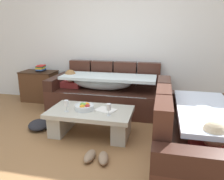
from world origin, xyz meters
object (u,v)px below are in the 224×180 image
at_px(couch_near_window, 194,137).
at_px(side_cabinet, 39,86).
at_px(wine_glass_near_left, 66,104).
at_px(couch_along_wall, 108,93).
at_px(crumpled_garment, 39,125).
at_px(coffee_table, 91,119).
at_px(open_magazine, 106,110).
at_px(fruit_bowl, 85,107).
at_px(wine_glass_near_right, 109,107).
at_px(book_stack_on_cabinet, 41,68).
at_px(pair_of_shoes, 97,157).

height_order(couch_near_window, side_cabinet, couch_near_window).
bearing_deg(wine_glass_near_left, couch_along_wall, 75.59).
height_order(couch_along_wall, crumpled_garment, couch_along_wall).
height_order(coffee_table, open_magazine, open_magazine).
relative_size(couch_along_wall, crumpled_garment, 5.54).
height_order(fruit_bowl, wine_glass_near_left, wine_glass_near_left).
xyz_separation_m(wine_glass_near_left, wine_glass_near_right, (0.62, -0.02, 0.00)).
height_order(fruit_bowl, wine_glass_near_right, wine_glass_near_right).
bearing_deg(crumpled_garment, open_magazine, 1.71).
bearing_deg(book_stack_on_cabinet, couch_near_window, -31.28).
height_order(couch_near_window, wine_glass_near_right, couch_near_window).
distance_m(couch_near_window, side_cabinet, 3.42).
height_order(wine_glass_near_left, crumpled_garment, wine_glass_near_left).
bearing_deg(side_cabinet, coffee_table, -39.48).
bearing_deg(wine_glass_near_left, crumpled_garment, 165.50).
bearing_deg(wine_glass_near_right, coffee_table, 154.18).
relative_size(fruit_bowl, book_stack_on_cabinet, 1.23).
distance_m(wine_glass_near_right, crumpled_garment, 1.25).
bearing_deg(couch_near_window, pair_of_shoes, 99.84).
bearing_deg(open_magazine, side_cabinet, 165.37).
relative_size(couch_along_wall, book_stack_on_cabinet, 9.76).
height_order(couch_along_wall, wine_glass_near_left, couch_along_wall).
bearing_deg(couch_along_wall, couch_near_window, -47.99).
relative_size(side_cabinet, book_stack_on_cabinet, 3.17).
bearing_deg(book_stack_on_cabinet, crumpled_garment, -63.15).
bearing_deg(wine_glass_near_right, crumpled_garment, 172.23).
xyz_separation_m(fruit_bowl, wine_glass_near_right, (0.39, -0.14, 0.07)).
relative_size(couch_along_wall, wine_glass_near_right, 13.34).
bearing_deg(couch_along_wall, book_stack_on_cabinet, 171.43).
distance_m(coffee_table, wine_glass_near_left, 0.42).
bearing_deg(crumpled_garment, couch_along_wall, 51.02).
relative_size(open_magazine, crumpled_garment, 0.70).
distance_m(couch_along_wall, side_cabinet, 1.59).
distance_m(open_magazine, side_cabinet, 2.18).
relative_size(open_magazine, pair_of_shoes, 0.86).
xyz_separation_m(wine_glass_near_left, crumpled_garment, (-0.55, 0.14, -0.44)).
relative_size(coffee_table, side_cabinet, 1.67).
height_order(couch_along_wall, open_magazine, couch_along_wall).
height_order(couch_along_wall, fruit_bowl, couch_along_wall).
relative_size(fruit_bowl, open_magazine, 1.00).
xyz_separation_m(fruit_bowl, book_stack_on_cabinet, (-1.42, 1.30, 0.28)).
xyz_separation_m(couch_along_wall, side_cabinet, (-1.57, 0.23, -0.01)).
xyz_separation_m(wine_glass_near_right, pair_of_shoes, (-0.03, -0.49, -0.45)).
distance_m(wine_glass_near_right, pair_of_shoes, 0.67).
relative_size(couch_along_wall, couch_near_window, 1.21).
distance_m(wine_glass_near_right, open_magazine, 0.24).
bearing_deg(fruit_bowl, pair_of_shoes, -60.16).
xyz_separation_m(coffee_table, side_cabinet, (-1.57, 1.29, 0.08)).
height_order(open_magazine, crumpled_garment, open_magazine).
bearing_deg(couch_along_wall, wine_glass_near_left, -104.41).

